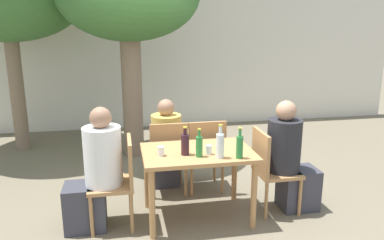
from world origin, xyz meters
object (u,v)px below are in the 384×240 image
Objects in this scene: patio_chair_2 at (168,153)px; water_bottle_3 at (220,145)px; patio_chair_3 at (205,151)px; wine_bottle_1 at (185,144)px; patio_chair_1 at (270,166)px; drinking_glass_0 at (209,150)px; green_bottle_2 at (240,146)px; person_seated_0 at (95,175)px; drinking_glass_1 at (161,151)px; green_bottle_0 at (199,146)px; person_seated_2 at (166,148)px; patio_chair_0 at (119,177)px; person_seated_1 at (290,161)px; dining_table_front at (198,160)px.

water_bottle_3 is (0.40, -0.86, 0.36)m from patio_chair_2.
wine_bottle_1 is at bearing 62.36° from patio_chair_3.
patio_chair_1 is 0.77m from drinking_glass_0.
patio_chair_3 is 2.96× the size of green_bottle_2.
patio_chair_1 is 0.73× the size of person_seated_0.
patio_chair_3 is (0.45, 0.00, 0.00)m from patio_chair_2.
patio_chair_2 reaches higher than drinking_glass_1.
green_bottle_2 is 0.19m from water_bottle_3.
drinking_glass_1 is at bearing 165.50° from green_bottle_0.
water_bottle_3 is at bearing 109.76° from person_seated_2.
patio_chair_1 is 9.73× the size of drinking_glass_0.
patio_chair_0 is 0.94m from drinking_glass_0.
wine_bottle_1 reaches higher than patio_chair_3.
patio_chair_3 is at bearing 52.48° from person_seated_1.
water_bottle_3 is at bearing 75.71° from patio_chair_0.
dining_table_front is at bearing 110.13° from patio_chair_2.
green_bottle_2 is at bearing 97.84° from patio_chair_3.
patio_chair_2 is at bearing 58.94° from patio_chair_1.
wine_bottle_1 is at bearing 95.55° from patio_chair_1.
person_seated_0 reaches higher than person_seated_2.
patio_chair_1 is 9.35× the size of drinking_glass_1.
person_seated_2 is 0.99m from drinking_glass_1.
patio_chair_1 is 3.22× the size of green_bottle_0.
drinking_glass_0 is at bearing -8.74° from wine_bottle_1.
person_seated_2 is at bearing -90.00° from patio_chair_2.
wine_bottle_1 is at bearing 82.01° from patio_chair_0.
green_bottle_0 is at bearing 158.65° from water_bottle_3.
water_bottle_3 reaches higher than patio_chair_1.
patio_chair_0 reaches higher than dining_table_front.
green_bottle_2 reaches higher than drinking_glass_1.
drinking_glass_0 is at bearing 124.24° from water_bottle_3.
dining_table_front is 0.28m from green_bottle_0.
green_bottle_2 is (-0.68, -0.29, 0.31)m from person_seated_1.
person_seated_2 is at bearing 80.37° from drinking_glass_1.
patio_chair_2 is at bearing 63.83° from person_seated_1.
drinking_glass_0 is at bearing -5.98° from drinking_glass_1.
patio_chair_0 is 1.19m from patio_chair_3.
patio_chair_1 reaches higher than dining_table_front.
patio_chair_2 is at bearing 90.00° from person_seated_2.
wine_bottle_1 is (0.65, -0.09, 0.34)m from patio_chair_0.
person_seated_2 is at bearing -27.81° from patio_chair_3.
green_bottle_0 reaches higher than drinking_glass_1.
person_seated_0 reaches higher than dining_table_front.
person_seated_1 is at bearing 23.20° from green_bottle_2.
dining_table_front is at bearing 124.56° from water_bottle_3.
patio_chair_0 is at bearing 90.00° from person_seated_1.
patio_chair_3 is at bearing 116.19° from person_seated_0.
person_seated_2 is (0.80, 0.85, -0.05)m from person_seated_0.
drinking_glass_0 is at bearing 83.48° from person_seated_0.
patio_chair_1 is at bearing 90.00° from person_seated_0.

